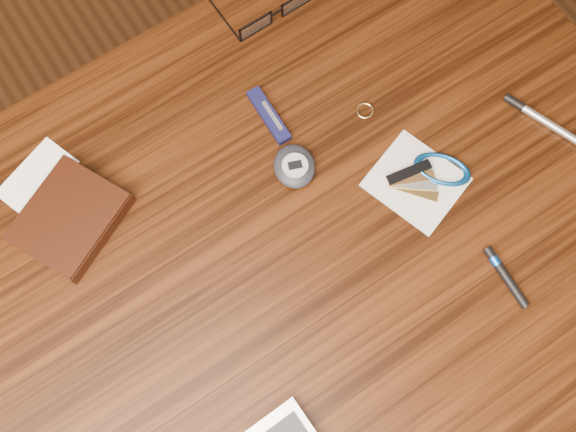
# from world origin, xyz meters

# --- Properties ---
(ground) EXTENTS (3.80, 3.80, 0.00)m
(ground) POSITION_xyz_m (0.00, 0.00, 0.00)
(ground) COLOR #472814
(ground) RESTS_ON ground
(desk) EXTENTS (1.00, 0.70, 0.75)m
(desk) POSITION_xyz_m (0.00, 0.00, 0.65)
(desk) COLOR #331708
(desk) RESTS_ON ground
(wallet_and_card) EXTENTS (0.15, 0.18, 0.03)m
(wallet_and_card) POSITION_xyz_m (-0.17, 0.17, 0.76)
(wallet_and_card) COLOR black
(wallet_and_card) RESTS_ON desk
(eyeglasses) EXTENTS (0.12, 0.12, 0.03)m
(eyeglasses) POSITION_xyz_m (0.18, 0.28, 0.76)
(eyeglasses) COLOR black
(eyeglasses) RESTS_ON desk
(gold_ring) EXTENTS (0.03, 0.03, 0.00)m
(gold_ring) POSITION_xyz_m (0.20, 0.10, 0.75)
(gold_ring) COLOR tan
(gold_ring) RESTS_ON desk
(pedometer) EXTENTS (0.07, 0.07, 0.02)m
(pedometer) POSITION_xyz_m (0.08, 0.08, 0.76)
(pedometer) COLOR #21222B
(pedometer) RESTS_ON desk
(notepad_keys) EXTENTS (0.13, 0.13, 0.01)m
(notepad_keys) POSITION_xyz_m (0.21, -0.01, 0.75)
(notepad_keys) COLOR silver
(notepad_keys) RESTS_ON desk
(pocket_knife) EXTENTS (0.02, 0.08, 0.01)m
(pocket_knife) POSITION_xyz_m (0.10, 0.16, 0.76)
(pocket_knife) COLOR #111137
(pocket_knife) RESTS_ON desk
(silver_pen) EXTENTS (0.05, 0.12, 0.01)m
(silver_pen) POSITION_xyz_m (0.37, -0.03, 0.75)
(silver_pen) COLOR #B8B8BE
(silver_pen) RESTS_ON desk
(black_blue_pen) EXTENTS (0.02, 0.08, 0.01)m
(black_blue_pen) POSITION_xyz_m (0.21, -0.16, 0.76)
(black_blue_pen) COLOR black
(black_blue_pen) RESTS_ON desk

